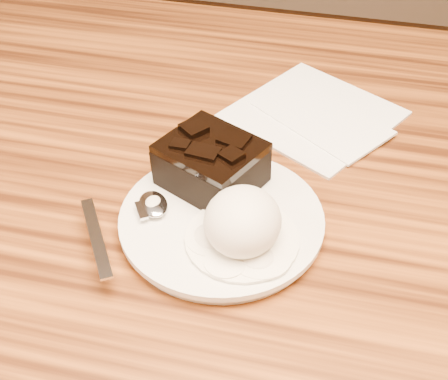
% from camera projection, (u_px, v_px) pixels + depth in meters
% --- Properties ---
extents(dining_table, '(1.20, 0.80, 0.75)m').
position_uv_depth(dining_table, '(221.00, 375.00, 0.88)').
color(dining_table, black).
rests_on(dining_table, floor).
extents(plate, '(0.19, 0.19, 0.02)m').
position_uv_depth(plate, '(222.00, 222.00, 0.58)').
color(plate, silver).
rests_on(plate, dining_table).
extents(brownie, '(0.11, 0.11, 0.04)m').
position_uv_depth(brownie, '(211.00, 166.00, 0.59)').
color(brownie, black).
rests_on(brownie, plate).
extents(ice_cream_scoop, '(0.07, 0.07, 0.06)m').
position_uv_depth(ice_cream_scoop, '(243.00, 221.00, 0.53)').
color(ice_cream_scoop, silver).
rests_on(ice_cream_scoop, plate).
extents(melt_puddle, '(0.10, 0.10, 0.00)m').
position_uv_depth(melt_puddle, '(242.00, 240.00, 0.55)').
color(melt_puddle, white).
rests_on(melt_puddle, plate).
extents(spoon, '(0.11, 0.14, 0.01)m').
position_uv_depth(spoon, '(153.00, 205.00, 0.57)').
color(spoon, silver).
rests_on(spoon, plate).
extents(napkin, '(0.23, 0.23, 0.01)m').
position_uv_depth(napkin, '(314.00, 113.00, 0.72)').
color(napkin, white).
rests_on(napkin, dining_table).
extents(crumb_a, '(0.01, 0.01, 0.00)m').
position_uv_depth(crumb_a, '(233.00, 209.00, 0.57)').
color(crumb_a, black).
rests_on(crumb_a, plate).
extents(crumb_b, '(0.01, 0.01, 0.00)m').
position_uv_depth(crumb_b, '(229.00, 217.00, 0.57)').
color(crumb_b, black).
rests_on(crumb_b, plate).
extents(crumb_c, '(0.01, 0.01, 0.00)m').
position_uv_depth(crumb_c, '(260.00, 209.00, 0.57)').
color(crumb_c, black).
rests_on(crumb_c, plate).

